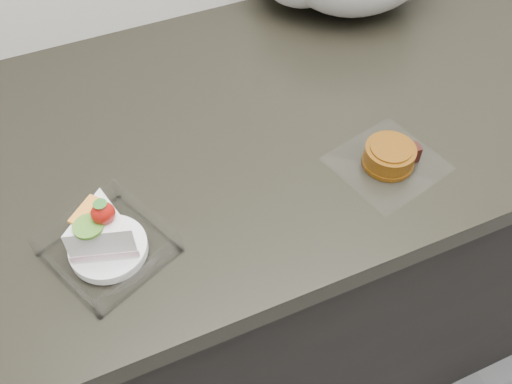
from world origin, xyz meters
name	(u,v)px	position (x,y,z in m)	size (l,w,h in m)	color
counter	(292,252)	(0.00, 1.69, 0.45)	(2.04, 0.64, 0.90)	black
cake_tray	(106,241)	(-0.37, 1.53, 0.93)	(0.18, 0.18, 0.11)	white
mooncake_wrap	(390,157)	(0.05, 1.52, 0.91)	(0.18, 0.17, 0.04)	white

